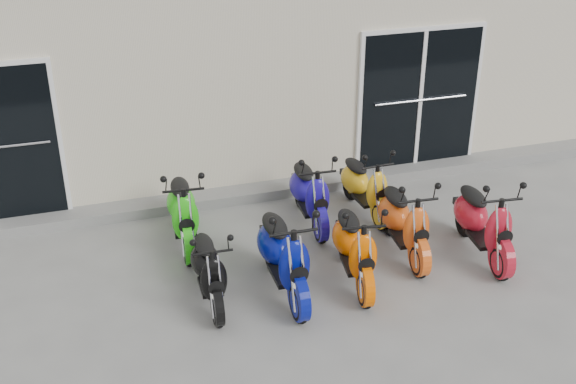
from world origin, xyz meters
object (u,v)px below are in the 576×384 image
at_px(scooter_back_yellow, 365,179).
at_px(scooter_front_red, 485,214).
at_px(scooter_front_black, 209,262).
at_px(scooter_back_blue, 310,186).
at_px(scooter_front_orange_b, 405,213).
at_px(scooter_back_green, 183,203).
at_px(scooter_front_blue, 284,246).
at_px(scooter_front_orange_a, 355,239).

bearing_deg(scooter_back_yellow, scooter_front_red, -60.31).
xyz_separation_m(scooter_front_black, scooter_back_blue, (1.69, 1.40, 0.05)).
height_order(scooter_front_orange_b, scooter_back_green, scooter_back_green).
height_order(scooter_front_orange_b, scooter_back_blue, scooter_front_orange_b).
xyz_separation_m(scooter_back_green, scooter_back_yellow, (2.57, 0.07, -0.05)).
bearing_deg(scooter_back_green, scooter_front_black, -83.16).
xyz_separation_m(scooter_front_black, scooter_front_blue, (0.86, -0.08, 0.11)).
xyz_separation_m(scooter_front_blue, scooter_back_green, (-0.91, 1.46, -0.04)).
relative_size(scooter_front_black, scooter_front_orange_a, 0.90).
relative_size(scooter_front_orange_a, scooter_front_red, 0.96).
bearing_deg(scooter_front_black, scooter_front_orange_a, -1.09).
height_order(scooter_front_orange_a, scooter_front_red, scooter_front_red).
relative_size(scooter_back_green, scooter_back_yellow, 1.09).
bearing_deg(scooter_front_red, scooter_front_orange_a, -171.70).
distance_m(scooter_front_orange_b, scooter_back_yellow, 1.17).
height_order(scooter_front_blue, scooter_front_red, scooter_front_blue).
relative_size(scooter_front_orange_a, scooter_back_blue, 1.00).
height_order(scooter_front_red, scooter_back_yellow, scooter_front_red).
relative_size(scooter_front_orange_a, scooter_front_orange_b, 0.99).
bearing_deg(scooter_back_yellow, scooter_front_orange_a, -120.33).
height_order(scooter_front_red, scooter_back_blue, scooter_front_red).
distance_m(scooter_front_blue, scooter_back_yellow, 2.26).
distance_m(scooter_front_black, scooter_back_blue, 2.20).
xyz_separation_m(scooter_front_orange_a, scooter_back_yellow, (0.79, 1.55, -0.04)).
xyz_separation_m(scooter_front_red, scooter_back_green, (-3.54, 1.43, -0.01)).
xyz_separation_m(scooter_front_black, scooter_front_red, (3.50, -0.04, 0.08)).
bearing_deg(scooter_front_orange_b, scooter_back_blue, 132.78).
bearing_deg(scooter_front_blue, scooter_front_black, 175.19).
xyz_separation_m(scooter_front_blue, scooter_back_blue, (0.83, 1.49, -0.06)).
bearing_deg(scooter_back_blue, scooter_back_yellow, 6.71).
bearing_deg(scooter_front_red, scooter_back_green, 164.42).
relative_size(scooter_front_red, scooter_back_blue, 1.05).
relative_size(scooter_back_green, scooter_back_blue, 1.03).
relative_size(scooter_front_black, scooter_back_green, 0.88).
height_order(scooter_front_orange_a, scooter_back_blue, scooter_front_orange_a).
xyz_separation_m(scooter_front_orange_b, scooter_back_green, (-2.61, 1.10, 0.01)).
xyz_separation_m(scooter_back_green, scooter_back_blue, (1.74, 0.02, -0.02)).
relative_size(scooter_back_blue, scooter_back_yellow, 1.06).
xyz_separation_m(scooter_back_blue, scooter_back_yellow, (0.83, 0.05, -0.03)).
bearing_deg(scooter_front_blue, scooter_back_yellow, 43.29).
relative_size(scooter_front_orange_b, scooter_back_green, 0.99).
distance_m(scooter_back_green, scooter_back_blue, 1.74).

